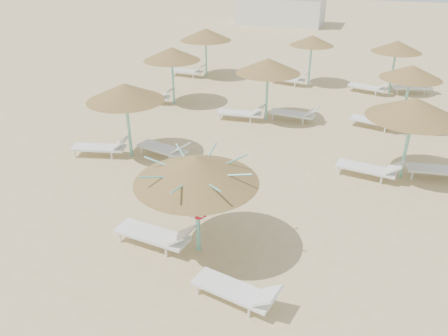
% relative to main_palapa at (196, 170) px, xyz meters
% --- Properties ---
extents(ground, '(120.00, 120.00, 0.00)m').
position_rel_main_palapa_xyz_m(ground, '(-0.06, 0.06, -2.27)').
color(ground, tan).
rests_on(ground, ground).
extents(main_palapa, '(2.91, 2.91, 2.61)m').
position_rel_main_palapa_xyz_m(main_palapa, '(0.00, 0.00, 0.00)').
color(main_palapa, '#74C9B9').
rests_on(main_palapa, ground).
extents(lounger_main_a, '(2.15, 0.84, 0.76)m').
position_rel_main_palapa_xyz_m(lounger_main_a, '(-1.04, -0.23, -1.90)').
color(lounger_main_a, white).
rests_on(lounger_main_a, ground).
extents(lounger_main_b, '(2.00, 0.95, 0.70)m').
position_rel_main_palapa_xyz_m(lounger_main_b, '(1.49, -1.41, -1.93)').
color(lounger_main_b, white).
rests_on(lounger_main_b, ground).
extents(palapa_field, '(20.64, 13.77, 2.72)m').
position_rel_main_palapa_xyz_m(palapa_field, '(1.26, 10.03, 0.03)').
color(palapa_field, '#74C9B9').
rests_on(palapa_field, ground).
extents(service_hut, '(8.40, 4.40, 3.25)m').
position_rel_main_palapa_xyz_m(service_hut, '(-6.06, 35.06, -0.62)').
color(service_hut, silver).
rests_on(service_hut, ground).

